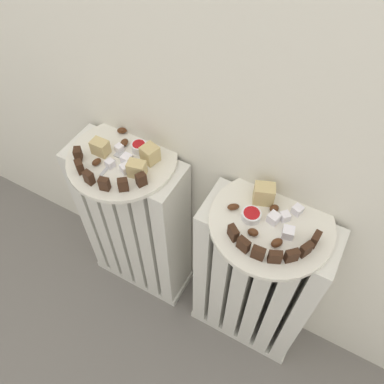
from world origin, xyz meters
name	(u,v)px	position (x,y,z in m)	size (l,w,h in m)	color
ground_plane	(152,365)	(0.00, 0.00, 0.00)	(6.00, 6.00, 0.00)	slate
radiator_left	(136,227)	(-0.21, 0.28, 0.31)	(0.34, 0.14, 0.63)	silver
radiator_right	(254,284)	(0.21, 0.28, 0.31)	(0.34, 0.14, 0.63)	silver
plate_left	(122,158)	(-0.21, 0.28, 0.64)	(0.29, 0.29, 0.01)	silver
plate_right	(271,223)	(0.21, 0.28, 0.64)	(0.29, 0.29, 0.01)	silver
dark_cake_slice_left_0	(78,154)	(-0.30, 0.22, 0.66)	(0.02, 0.02, 0.04)	#382114
dark_cake_slice_left_1	(80,167)	(-0.27, 0.19, 0.66)	(0.02, 0.02, 0.04)	#382114
dark_cake_slice_left_2	(89,178)	(-0.23, 0.17, 0.66)	(0.02, 0.02, 0.04)	#382114
dark_cake_slice_left_3	(104,184)	(-0.18, 0.17, 0.66)	(0.02, 0.02, 0.04)	#382114
dark_cake_slice_left_4	(123,185)	(-0.14, 0.19, 0.66)	(0.02, 0.02, 0.04)	#382114
dark_cake_slice_left_5	(141,180)	(-0.11, 0.23, 0.66)	(0.02, 0.02, 0.04)	#382114
marble_cake_slice_left_0	(100,147)	(-0.26, 0.27, 0.66)	(0.04, 0.03, 0.04)	tan
marble_cake_slice_left_1	(137,169)	(-0.14, 0.25, 0.66)	(0.04, 0.03, 0.04)	tan
marble_cake_slice_left_2	(150,154)	(-0.14, 0.31, 0.66)	(0.04, 0.04, 0.05)	tan
turkish_delight_left_0	(127,159)	(-0.18, 0.27, 0.65)	(0.02, 0.02, 0.02)	white
turkish_delight_left_1	(119,148)	(-0.22, 0.30, 0.65)	(0.02, 0.02, 0.02)	white
turkish_delight_left_2	(125,168)	(-0.17, 0.24, 0.65)	(0.02, 0.02, 0.02)	white
turkish_delight_left_3	(110,163)	(-0.21, 0.24, 0.65)	(0.02, 0.02, 0.02)	white
medjool_date_left_0	(122,131)	(-0.26, 0.35, 0.65)	(0.03, 0.02, 0.02)	#4C2814
medjool_date_left_1	(97,162)	(-0.25, 0.23, 0.65)	(0.03, 0.02, 0.02)	#4C2814
medjool_date_left_2	(124,143)	(-0.23, 0.32, 0.65)	(0.03, 0.02, 0.01)	#4C2814
jam_bowl_left	(139,147)	(-0.18, 0.32, 0.65)	(0.04, 0.04, 0.02)	white
dark_cake_slice_right_0	(233,233)	(0.15, 0.20, 0.66)	(0.03, 0.01, 0.03)	#382114
dark_cake_slice_right_1	(244,245)	(0.18, 0.18, 0.66)	(0.03, 0.01, 0.03)	#382114
dark_cake_slice_right_2	(258,253)	(0.21, 0.18, 0.66)	(0.03, 0.01, 0.03)	#382114
dark_cake_slice_right_3	(275,257)	(0.25, 0.19, 0.66)	(0.03, 0.01, 0.03)	#382114
dark_cake_slice_right_4	(292,256)	(0.28, 0.21, 0.66)	(0.03, 0.01, 0.03)	#382114
dark_cake_slice_right_5	(306,249)	(0.30, 0.24, 0.66)	(0.03, 0.01, 0.03)	#382114
dark_cake_slice_right_6	(315,239)	(0.31, 0.27, 0.66)	(0.03, 0.01, 0.03)	#382114
marble_cake_slice_right_0	(264,194)	(0.17, 0.32, 0.67)	(0.05, 0.04, 0.05)	tan
turkish_delight_right_0	(274,218)	(0.21, 0.28, 0.65)	(0.02, 0.02, 0.02)	white
turkish_delight_right_1	(285,216)	(0.23, 0.30, 0.65)	(0.02, 0.02, 0.02)	white
turkish_delight_right_2	(297,210)	(0.25, 0.33, 0.65)	(0.02, 0.02, 0.02)	white
turkish_delight_right_3	(288,233)	(0.25, 0.26, 0.65)	(0.03, 0.03, 0.03)	white
medjool_date_right_0	(233,207)	(0.12, 0.27, 0.65)	(0.03, 0.02, 0.02)	#4C2814
medjool_date_right_1	(277,243)	(0.24, 0.23, 0.65)	(0.03, 0.02, 0.02)	#4C2814
medjool_date_right_2	(253,232)	(0.18, 0.23, 0.65)	(0.02, 0.02, 0.02)	#4C2814
medjool_date_right_3	(274,208)	(0.20, 0.31, 0.65)	(0.02, 0.02, 0.02)	#4C2814
jam_bowl_right	(251,215)	(0.16, 0.27, 0.65)	(0.05, 0.05, 0.02)	white
fork	(113,161)	(-0.22, 0.26, 0.64)	(0.02, 0.09, 0.00)	#B7B7BC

